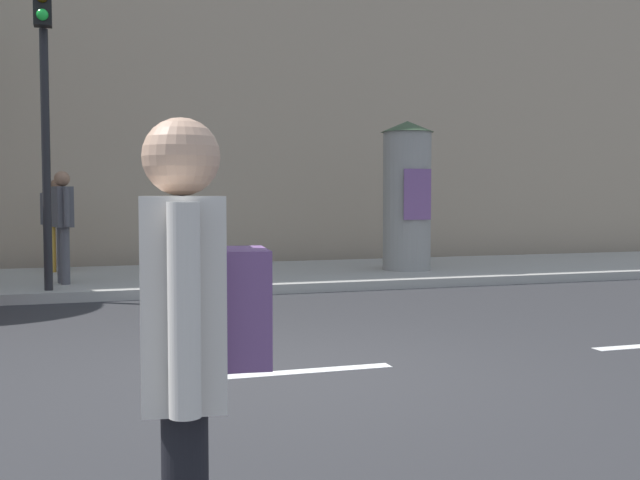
% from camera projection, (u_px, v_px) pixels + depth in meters
% --- Properties ---
extents(ground_plane, '(80.00, 80.00, 0.00)m').
position_uv_depth(ground_plane, '(291.00, 372.00, 6.49)').
color(ground_plane, '#2B2B2D').
extents(sidewalk_curb, '(36.00, 4.00, 0.15)m').
position_uv_depth(sidewalk_curb, '(181.00, 279.00, 13.13)').
color(sidewalk_curb, '#9E9B93').
rests_on(sidewalk_curb, ground_plane).
extents(lane_markings, '(25.80, 0.16, 0.01)m').
position_uv_depth(lane_markings, '(291.00, 372.00, 6.49)').
color(lane_markings, silver).
rests_on(lane_markings, ground_plane).
extents(building_backdrop, '(36.00, 5.00, 11.78)m').
position_uv_depth(building_backdrop, '(149.00, 5.00, 17.54)').
color(building_backdrop, tan).
rests_on(building_backdrop, ground_plane).
extents(traffic_light, '(0.24, 0.45, 4.44)m').
position_uv_depth(traffic_light, '(44.00, 79.00, 10.64)').
color(traffic_light, black).
rests_on(traffic_light, sidewalk_curb).
extents(poster_column, '(0.96, 0.96, 2.70)m').
position_uv_depth(poster_column, '(407.00, 195.00, 13.88)').
color(poster_column, gray).
rests_on(poster_column, sidewalk_curb).
extents(pedestrian_with_backpack, '(0.42, 0.62, 1.74)m').
position_uv_depth(pedestrian_with_backpack, '(190.00, 345.00, 2.36)').
color(pedestrian_with_backpack, black).
rests_on(pedestrian_with_backpack, ground_plane).
extents(pedestrian_with_bag, '(0.55, 0.38, 1.64)m').
position_uv_depth(pedestrian_with_bag, '(57.00, 218.00, 13.43)').
color(pedestrian_with_bag, '#B78C33').
rests_on(pedestrian_with_bag, sidewalk_curb).
extents(pedestrian_in_red_top, '(0.34, 0.66, 1.73)m').
position_uv_depth(pedestrian_in_red_top, '(63.00, 217.00, 11.68)').
color(pedestrian_in_red_top, '#4C4C51').
rests_on(pedestrian_in_red_top, sidewalk_curb).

